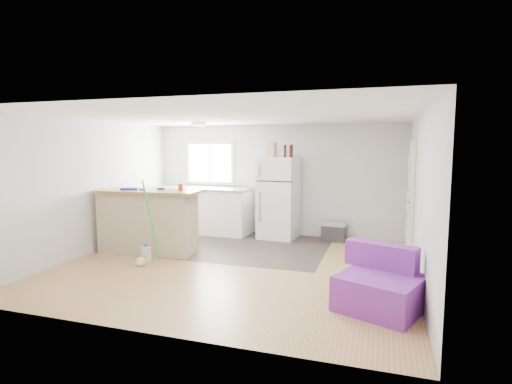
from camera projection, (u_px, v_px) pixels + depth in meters
room at (235, 192)px, 6.36m from camera, size 5.51×5.01×2.41m
vinyl_zone at (223, 244)px, 7.90m from camera, size 4.05×2.50×0.00m
window at (210, 163)px, 9.14m from camera, size 1.18×0.06×0.98m
interior_door at (411, 198)px, 7.02m from camera, size 0.11×0.92×2.10m
ceiling_fixture at (198, 124)px, 7.72m from camera, size 0.30×0.30×0.07m
kitchen_cabinets at (202, 209)px, 8.96m from camera, size 2.31×0.81×1.31m
peninsula at (148, 221)px, 7.23m from camera, size 1.92×0.85×1.15m
refrigerator at (278, 198)px, 8.36m from camera, size 0.81×0.77×1.71m
cooler at (334, 231)px, 8.19m from camera, size 0.53×0.40×0.38m
purple_seat at (380, 287)px, 4.75m from camera, size 1.14×1.13×0.73m
cleaner_jug at (146, 254)px, 6.70m from camera, size 0.15×0.12×0.31m
mop at (143, 252)px, 6.46m from camera, size 0.26×0.39×1.41m
red_cup at (181, 187)px, 7.00m from camera, size 0.08×0.08×0.12m
blue_tray at (130, 189)px, 7.19m from camera, size 0.36×0.31×0.04m
tool_a at (161, 189)px, 7.18m from camera, size 0.15×0.08×0.03m
tool_b at (142, 190)px, 7.05m from camera, size 0.11×0.08×0.03m
cardboard_box at (271, 150)px, 8.28m from camera, size 0.22×0.16×0.30m
bottle_left at (285, 151)px, 8.09m from camera, size 0.09×0.09×0.25m
bottle_right at (291, 151)px, 8.11m from camera, size 0.08×0.08×0.25m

